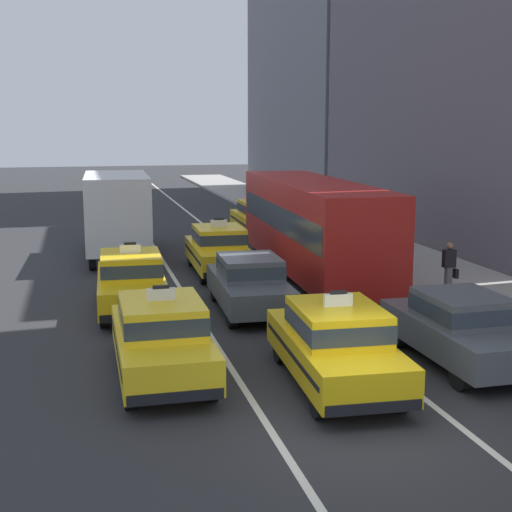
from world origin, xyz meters
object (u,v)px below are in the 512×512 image
taxi_center_nearest (336,343)px  sedan_center_second (249,282)px  sedan_right_nearest (460,326)px  bus_right_second (312,222)px  taxi_left_nearest (161,336)px  taxi_center_third (219,249)px  box_truck_left_third (117,212)px  taxi_left_second (131,281)px  taxi_right_third (258,217)px  pedestrian_by_storefront (449,268)px

taxi_center_nearest → sedan_center_second: 5.91m
sedan_right_nearest → bus_right_second: bus_right_second is taller
taxi_left_nearest → sedan_center_second: taxi_left_nearest is taller
sedan_right_nearest → taxi_center_third: bearing=106.8°
sedan_right_nearest → box_truck_left_third: bearing=113.6°
taxi_left_second → taxi_center_nearest: same height
taxi_left_second → taxi_center_nearest: bearing=-62.7°
sedan_center_second → taxi_center_nearest: bearing=-86.7°
taxi_left_nearest → taxi_left_second: 5.48m
sedan_right_nearest → taxi_right_third: 18.49m
box_truck_left_third → taxi_right_third: bearing=30.1°
taxi_left_nearest → pedestrian_by_storefront: 10.19m
sedan_right_nearest → taxi_right_third: size_ratio=0.94×
box_truck_left_third → sedan_center_second: bearing=-72.0°
taxi_right_third → pedestrian_by_storefront: size_ratio=2.98×
box_truck_left_third → pedestrian_by_storefront: 13.04m
taxi_left_second → taxi_left_nearest: bearing=-87.8°
taxi_center_third → sedan_right_nearest: bearing=-73.2°
box_truck_left_third → taxi_center_third: 5.25m
bus_right_second → pedestrian_by_storefront: (2.83, -4.33, -0.90)m
taxi_left_second → sedan_center_second: 3.26m
sedan_center_second → sedan_right_nearest: bearing=-57.6°
taxi_center_nearest → sedan_right_nearest: (3.04, 0.58, -0.03)m
taxi_center_third → pedestrian_by_storefront: taxi_center_third is taller
taxi_center_nearest → taxi_left_second: bearing=117.3°
box_truck_left_third → taxi_center_nearest: size_ratio=1.51×
box_truck_left_third → taxi_left_second: bearing=-90.7°
pedestrian_by_storefront → bus_right_second: bearing=123.2°
sedan_center_second → sedan_right_nearest: size_ratio=1.01×
taxi_left_nearest → sedan_right_nearest: size_ratio=1.06×
taxi_left_second → taxi_right_third: same height
taxi_left_second → taxi_center_nearest: (3.49, -6.76, 0.00)m
taxi_left_nearest → taxi_center_third: size_ratio=0.99×
box_truck_left_third → taxi_center_third: bearing=-51.5°
sedan_right_nearest → bus_right_second: (-0.11, 9.75, 0.97)m
bus_right_second → taxi_right_third: size_ratio=2.45×
box_truck_left_third → pedestrian_by_storefront: (9.15, -9.25, -0.86)m
taxi_left_second → sedan_center_second: bearing=-15.3°
taxi_left_nearest → bus_right_second: 11.01m
box_truck_left_third → bus_right_second: 8.01m
taxi_left_second → sedan_right_nearest: taxi_left_second is taller
taxi_left_nearest → taxi_left_second: bearing=92.2°
sedan_center_second → bus_right_second: size_ratio=0.39×
taxi_center_nearest → pedestrian_by_storefront: taxi_center_nearest is taller
taxi_left_second → taxi_right_third: 14.01m
taxi_left_nearest → pedestrian_by_storefront: size_ratio=2.95×
bus_right_second → taxi_left_second: bearing=-150.9°
taxi_left_nearest → taxi_right_third: same height
bus_right_second → sedan_center_second: bearing=-126.4°
box_truck_left_third → sedan_center_second: (3.05, -9.36, -0.93)m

